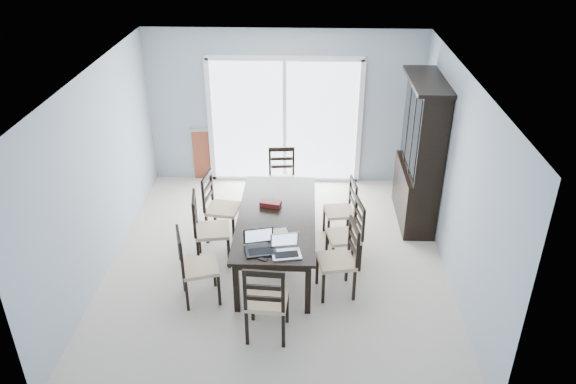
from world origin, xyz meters
name	(u,v)px	position (x,y,z in m)	size (l,w,h in m)	color
floor	(277,262)	(0.00, 0.00, 0.00)	(5.00, 5.00, 0.00)	beige
ceiling	(275,75)	(0.00, 0.00, 2.60)	(5.00, 5.00, 0.00)	white
back_wall	(285,108)	(0.00, 2.50, 1.30)	(4.50, 0.02, 2.60)	#96A5B3
wall_left	(98,174)	(-2.25, 0.00, 1.30)	(0.02, 5.00, 2.60)	#96A5B3
wall_right	(458,180)	(2.25, 0.00, 1.30)	(0.02, 5.00, 2.60)	#96A5B3
balcony	(287,158)	(0.00, 3.50, -0.05)	(4.50, 2.00, 0.10)	gray
railing	(289,110)	(0.00, 4.50, 0.55)	(4.50, 0.06, 1.10)	#99999E
dining_table	(277,220)	(0.00, 0.00, 0.67)	(1.00, 2.20, 0.75)	black
china_hutch	(420,155)	(2.02, 1.25, 1.07)	(0.50, 1.38, 2.20)	black
sliding_door	(285,121)	(0.00, 2.48, 1.09)	(2.52, 0.05, 2.18)	silver
chair_left_near	(191,259)	(-0.98, -0.81, 0.60)	(0.54, 0.53, 1.13)	black
chair_left_mid	(204,222)	(-0.96, 0.01, 0.62)	(0.51, 0.50, 1.17)	black
chair_left_far	(216,200)	(-0.90, 0.63, 0.61)	(0.50, 0.49, 1.15)	black
chair_right_near	(344,251)	(0.85, -0.57, 0.60)	(0.51, 0.50, 1.13)	black
chair_right_mid	(351,227)	(0.98, 0.02, 0.57)	(0.49, 0.48, 1.09)	black
chair_right_far	(345,203)	(0.94, 0.69, 0.55)	(0.46, 0.45, 1.04)	black
chair_end_near	(266,295)	(-0.04, -1.47, 0.63)	(0.47, 0.49, 1.19)	black
chair_end_far	(282,171)	(-0.01, 1.63, 0.58)	(0.44, 0.45, 1.09)	black
laptop_dark	(261,247)	(-0.14, -0.84, 0.81)	(0.40, 0.33, 0.24)	black
laptop_silver	(286,251)	(0.16, -0.90, 0.81)	(0.37, 0.29, 0.23)	silver
book_stack	(277,234)	(0.03, -0.48, 0.77)	(0.29, 0.25, 0.04)	maroon
cell_phone	(263,259)	(-0.10, -1.00, 0.76)	(0.10, 0.05, 0.01)	black
game_box	(271,204)	(-0.09, 0.23, 0.78)	(0.27, 0.14, 0.07)	#4C0F13
hot_tub	(246,135)	(-0.75, 3.32, 0.47)	(1.93, 1.75, 0.94)	maroon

